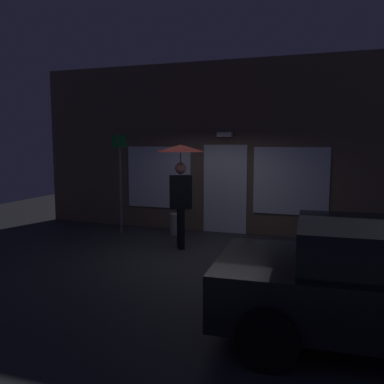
{
  "coord_description": "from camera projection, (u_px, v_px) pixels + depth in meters",
  "views": [
    {
      "loc": [
        2.51,
        -7.67,
        2.26
      ],
      "look_at": [
        -0.25,
        0.38,
        1.22
      ],
      "focal_mm": 38.27,
      "sensor_mm": 36.0,
      "label": 1
    }
  ],
  "objects": [
    {
      "name": "ground_plane",
      "position": [
        198.0,
        255.0,
        8.28
      ],
      "size": [
        18.0,
        18.0,
        0.0
      ],
      "primitive_type": "plane",
      "color": "#2D2D33"
    },
    {
      "name": "building_facade",
      "position": [
        227.0,
        149.0,
        10.23
      ],
      "size": [
        10.22,
        0.48,
        4.25
      ],
      "color": "brown",
      "rests_on": "ground"
    },
    {
      "name": "person_with_umbrella",
      "position": [
        181.0,
        172.0,
        8.6
      ],
      "size": [
        1.04,
        1.04,
        2.21
      ],
      "rotation": [
        0.0,
        0.0,
        -2.69
      ],
      "color": "black",
      "rests_on": "ground"
    },
    {
      "name": "street_sign_post",
      "position": [
        120.0,
        176.0,
        10.1
      ],
      "size": [
        0.4,
        0.07,
        2.54
      ],
      "color": "#595B60",
      "rests_on": "ground"
    },
    {
      "name": "sidewalk_bollard",
      "position": [
        176.0,
        224.0,
        10.07
      ],
      "size": [
        0.27,
        0.27,
        0.52
      ],
      "primitive_type": "cylinder",
      "color": "#9E998E",
      "rests_on": "ground"
    }
  ]
}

